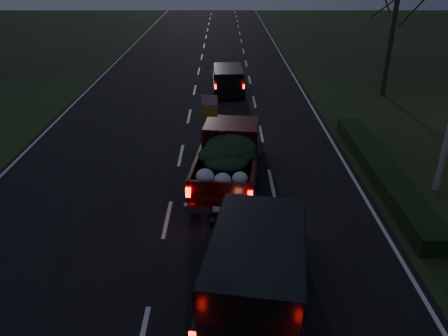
# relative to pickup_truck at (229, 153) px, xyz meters

# --- Properties ---
(ground) EXTENTS (120.00, 120.00, 0.00)m
(ground) POSITION_rel_pickup_truck_xyz_m (-2.00, -2.76, -1.09)
(ground) COLOR black
(ground) RESTS_ON ground
(road_asphalt) EXTENTS (14.00, 120.00, 0.02)m
(road_asphalt) POSITION_rel_pickup_truck_xyz_m (-2.00, -2.76, -1.08)
(road_asphalt) COLOR black
(road_asphalt) RESTS_ON ground
(hedge_row) EXTENTS (1.00, 10.00, 0.60)m
(hedge_row) POSITION_rel_pickup_truck_xyz_m (5.80, 0.24, -0.79)
(hedge_row) COLOR black
(hedge_row) RESTS_ON ground
(bare_tree_far) EXTENTS (3.60, 3.60, 7.00)m
(bare_tree_far) POSITION_rel_pickup_truck_xyz_m (9.50, 11.24, 4.13)
(bare_tree_far) COLOR black
(bare_tree_far) RESTS_ON ground
(pickup_truck) EXTENTS (2.73, 5.78, 2.92)m
(pickup_truck) POSITION_rel_pickup_truck_xyz_m (0.00, 0.00, 0.00)
(pickup_truck) COLOR #3E0908
(pickup_truck) RESTS_ON ground
(lead_suv) EXTENTS (1.94, 4.36, 1.24)m
(lead_suv) POSITION_rel_pickup_truck_xyz_m (0.10, 11.82, -0.16)
(lead_suv) COLOR black
(lead_suv) RESTS_ON ground
(rear_suv) EXTENTS (3.04, 5.58, 1.52)m
(rear_suv) POSITION_rel_pickup_truck_xyz_m (0.60, -6.33, 0.06)
(rear_suv) COLOR black
(rear_suv) RESTS_ON ground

